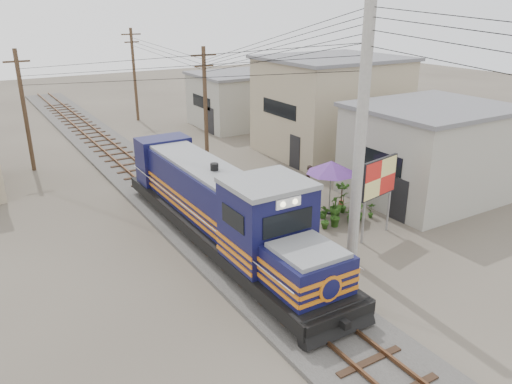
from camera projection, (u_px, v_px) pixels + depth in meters
ground at (267, 282)px, 17.76m from camera, size 120.00×120.00×0.00m
ballast at (163, 194)px, 25.73m from camera, size 3.60×70.00×0.16m
track at (163, 191)px, 25.66m from camera, size 1.15×70.00×0.12m
locomotive at (222, 209)px, 19.88m from camera, size 2.72×14.78×3.66m
utility_pole_main at (361, 135)px, 17.29m from camera, size 0.40×0.40×10.00m
wooden_pole_mid at (205, 104)px, 29.84m from camera, size 1.60×0.24×7.00m
wooden_pole_far at (134, 73)px, 41.09m from camera, size 1.60×0.24×7.50m
wooden_pole_left at (24, 109)px, 28.42m from camera, size 1.60×0.24×7.00m
power_lines at (161, 46)px, 21.81m from camera, size 9.65×19.00×3.30m
shophouse_front at (429, 152)px, 24.91m from camera, size 7.35×6.30×4.70m
shophouse_mid at (331, 105)px, 32.32m from camera, size 8.40×7.35×6.20m
shophouse_back at (236, 99)px, 39.94m from camera, size 6.30×6.30×4.20m
billboard at (379, 180)px, 20.33m from camera, size 2.22×0.58×3.47m
market_umbrella at (331, 167)px, 22.84m from camera, size 3.08×3.08×2.57m
vendor at (308, 179)px, 25.94m from camera, size 0.65×0.60×1.49m
plant_nursery at (325, 208)px, 22.94m from camera, size 3.64×3.26×1.13m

